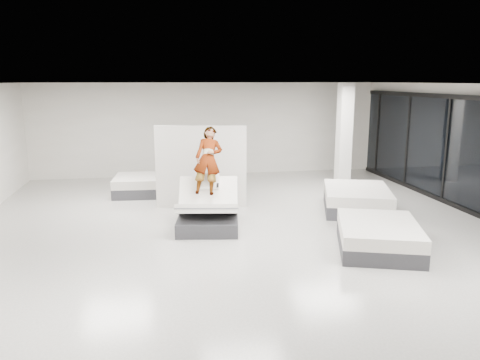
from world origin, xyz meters
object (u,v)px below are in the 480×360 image
(flat_bed_right_far, at_px, (357,199))
(column, at_px, (344,135))
(hero_bed, at_px, (208,212))
(remote, at_px, (218,185))
(flat_bed_left_far, at_px, (149,185))
(flat_bed_right_near, at_px, (378,236))
(person, at_px, (208,173))
(divider_panel, at_px, (201,167))

(flat_bed_right_far, relative_size, column, 0.78)
(hero_bed, distance_m, remote, 0.66)
(remote, distance_m, flat_bed_left_far, 3.93)
(remote, bearing_deg, flat_bed_left_far, 123.00)
(flat_bed_right_near, xyz_separation_m, flat_bed_left_far, (-4.50, 5.49, -0.00))
(hero_bed, xyz_separation_m, flat_bed_right_far, (3.91, 0.75, -0.07))
(hero_bed, bearing_deg, flat_bed_right_near, -32.72)
(hero_bed, height_order, person, person)
(remote, relative_size, divider_panel, 0.06)
(flat_bed_right_far, distance_m, column, 3.24)
(remote, xyz_separation_m, divider_panel, (-0.19, 1.85, 0.09))
(flat_bed_right_far, height_order, flat_bed_left_far, flat_bed_right_far)
(flat_bed_right_near, relative_size, flat_bed_left_far, 1.15)
(flat_bed_right_near, bearing_deg, remote, 146.17)
(flat_bed_right_near, distance_m, flat_bed_left_far, 7.10)
(hero_bed, height_order, flat_bed_right_near, hero_bed)
(flat_bed_right_far, bearing_deg, column, 74.82)
(person, distance_m, flat_bed_right_near, 3.98)
(divider_panel, distance_m, flat_bed_left_far, 2.32)
(person, bearing_deg, hero_bed, -90.00)
(person, bearing_deg, flat_bed_right_near, -28.18)
(hero_bed, bearing_deg, remote, -14.62)
(flat_bed_right_near, xyz_separation_m, column, (1.55, 5.63, 1.33))
(hero_bed, bearing_deg, flat_bed_right_far, 10.94)
(person, xyz_separation_m, column, (4.63, 3.29, 0.42))
(divider_panel, height_order, column, column)
(flat_bed_right_near, relative_size, column, 0.74)
(flat_bed_right_far, relative_size, flat_bed_right_near, 1.06)
(flat_bed_right_near, bearing_deg, person, 142.83)
(remote, relative_size, flat_bed_left_far, 0.07)
(divider_panel, xyz_separation_m, column, (4.66, 1.82, 0.53))
(person, xyz_separation_m, divider_panel, (-0.03, 1.47, -0.11))
(flat_bed_left_far, relative_size, column, 0.64)
(hero_bed, xyz_separation_m, divider_panel, (0.02, 1.79, 0.71))
(person, distance_m, flat_bed_right_far, 3.98)
(flat_bed_left_far, distance_m, column, 6.19)
(person, xyz_separation_m, remote, (0.16, -0.38, -0.20))
(remote, bearing_deg, hero_bed, 174.37)
(person, height_order, remote, person)
(divider_panel, height_order, flat_bed_left_far, divider_panel)
(remote, xyz_separation_m, flat_bed_left_far, (-1.57, 3.53, -0.72))
(remote, bearing_deg, column, 48.38)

